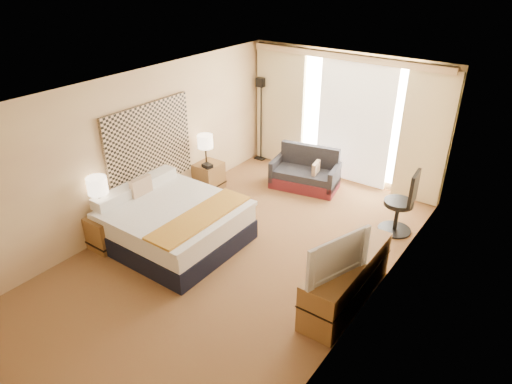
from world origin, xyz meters
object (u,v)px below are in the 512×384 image
Objects in this scene: lamp_left at (97,186)px; desk_chair at (402,206)px; floor_lamp at (261,103)px; nightstand_left at (107,231)px; loveseat at (306,175)px; lamp_right at (205,142)px; nightstand_right at (209,176)px; television at (333,253)px; media_dresser at (347,279)px; bed at (174,224)px.

desk_chair is at bearing 39.96° from lamp_left.
nightstand_left is at bearing -89.60° from floor_lamp.
desk_chair is at bearing 40.60° from nightstand_left.
lamp_left is at bearing -124.76° from loveseat.
floor_lamp reaches higher than lamp_right.
nightstand_right is 0.55× the size of television.
lamp_left is at bearing -91.38° from nightstand_right.
media_dresser is 2.74× the size of lamp_left.
bed is 3.07× the size of lamp_left.
floor_lamp is at bearing 90.40° from nightstand_left.
lamp_left is 1.05× the size of lamp_right.
media_dresser is 3.98m from lamp_right.
lamp_left reaches higher than media_dresser.
loveseat is 2.16× the size of lamp_left.
bed is at bearing -144.60° from desk_chair.
bed is 3.78m from desk_chair.
lamp_right reaches higher than nightstand_right.
desk_chair is at bearing 11.36° from lamp_right.
floor_lamp is at bearing 138.50° from media_dresser.
television reaches higher than lamp_right.
television reaches higher than nightstand_right.
desk_chair is (3.68, 3.16, 0.23)m from nightstand_left.
floor_lamp is at bearing 91.66° from lamp_right.
bed reaches higher than nightstand_left.
floor_lamp is 4.34m from lamp_left.
television is (3.68, -3.71, -0.34)m from floor_lamp.
media_dresser is (3.70, 1.05, 0.07)m from nightstand_left.
nightstand_left is at bearing -19.78° from lamp_left.
television is (3.62, -1.78, -0.05)m from lamp_right.
nightstand_left is 0.88× the size of lamp_right.
floor_lamp is at bearing 89.61° from lamp_left.
loveseat is 2.27× the size of lamp_right.
bed is at bearing 38.10° from lamp_left.
nightstand_left is 0.55× the size of television.
bed reaches higher than media_dresser.
floor_lamp is 1.64× the size of desk_chair.
nightstand_right is at bearing -89.07° from floor_lamp.
loveseat is at bearing -22.65° from floor_lamp.
media_dresser is 5.07m from floor_lamp.
nightstand_right is 0.88× the size of lamp_right.
lamp_left is 3.76m from television.
floor_lamp is 2.99× the size of lamp_right.
nightstand_left is 0.79m from lamp_left.
bed is 3.08m from loveseat.
media_dresser is 3.42m from loveseat.
desk_chair is at bearing 40.50° from bed.
loveseat is 2.23m from desk_chair.
nightstand_left is 0.31× the size of media_dresser.
nightstand_right is at bearing 82.44° from television.
nightstand_left is at bearing -144.49° from desk_chair.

